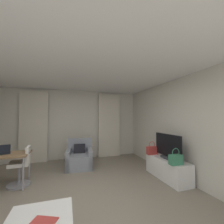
{
  "coord_description": "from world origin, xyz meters",
  "views": [
    {
      "loc": [
        -0.28,
        -2.68,
        1.56
      ],
      "look_at": [
        0.93,
        1.13,
        1.72
      ],
      "focal_mm": 22.89,
      "sensor_mm": 36.0,
      "label": 1
    }
  ],
  "objects_px": {
    "desk_chair": "(21,168)",
    "handbag_primary": "(152,150)",
    "handbag_secondary": "(176,159)",
    "magazine_open": "(43,223)",
    "laptop": "(2,152)",
    "tv_flatscreen": "(168,147)",
    "tv_console": "(167,168)",
    "armchair": "(79,158)"
  },
  "relations": [
    {
      "from": "armchair",
      "to": "handbag_secondary",
      "type": "distance_m",
      "value": 2.83
    },
    {
      "from": "handbag_secondary",
      "to": "magazine_open",
      "type": "bearing_deg",
      "value": -161.87
    },
    {
      "from": "magazine_open",
      "to": "laptop",
      "type": "bearing_deg",
      "value": 119.56
    },
    {
      "from": "armchair",
      "to": "tv_console",
      "type": "height_order",
      "value": "armchair"
    },
    {
      "from": "desk_chair",
      "to": "handbag_primary",
      "type": "xyz_separation_m",
      "value": [
        3.34,
        -0.24,
        0.24
      ]
    },
    {
      "from": "handbag_secondary",
      "to": "armchair",
      "type": "bearing_deg",
      "value": 133.82
    },
    {
      "from": "laptop",
      "to": "magazine_open",
      "type": "height_order",
      "value": "laptop"
    },
    {
      "from": "tv_flatscreen",
      "to": "desk_chair",
      "type": "bearing_deg",
      "value": 167.92
    },
    {
      "from": "laptop",
      "to": "tv_flatscreen",
      "type": "relative_size",
      "value": 0.4
    },
    {
      "from": "desk_chair",
      "to": "tv_flatscreen",
      "type": "bearing_deg",
      "value": -12.08
    },
    {
      "from": "tv_console",
      "to": "armchair",
      "type": "bearing_deg",
      "value": 143.46
    },
    {
      "from": "tv_console",
      "to": "handbag_primary",
      "type": "distance_m",
      "value": 0.61
    },
    {
      "from": "armchair",
      "to": "tv_console",
      "type": "relative_size",
      "value": 0.75
    },
    {
      "from": "armchair",
      "to": "tv_flatscreen",
      "type": "height_order",
      "value": "tv_flatscreen"
    },
    {
      "from": "tv_console",
      "to": "handbag_secondary",
      "type": "bearing_deg",
      "value": -106.53
    },
    {
      "from": "tv_flatscreen",
      "to": "handbag_primary",
      "type": "height_order",
      "value": "tv_flatscreen"
    },
    {
      "from": "laptop",
      "to": "handbag_secondary",
      "type": "bearing_deg",
      "value": -17.28
    },
    {
      "from": "desk_chair",
      "to": "tv_console",
      "type": "bearing_deg",
      "value": -11.48
    },
    {
      "from": "armchair",
      "to": "laptop",
      "type": "height_order",
      "value": "laptop"
    },
    {
      "from": "handbag_secondary",
      "to": "handbag_primary",
      "type": "bearing_deg",
      "value": 89.65
    },
    {
      "from": "laptop",
      "to": "handbag_secondary",
      "type": "relative_size",
      "value": 1.02
    },
    {
      "from": "armchair",
      "to": "handbag_primary",
      "type": "bearing_deg",
      "value": -28.97
    },
    {
      "from": "handbag_primary",
      "to": "laptop",
      "type": "bearing_deg",
      "value": 176.8
    },
    {
      "from": "handbag_primary",
      "to": "handbag_secondary",
      "type": "relative_size",
      "value": 1.0
    },
    {
      "from": "magazine_open",
      "to": "tv_console",
      "type": "bearing_deg",
      "value": 25.95
    },
    {
      "from": "magazine_open",
      "to": "tv_flatscreen",
      "type": "height_order",
      "value": "tv_flatscreen"
    },
    {
      "from": "tv_flatscreen",
      "to": "laptop",
      "type": "bearing_deg",
      "value": 169.52
    },
    {
      "from": "desk_chair",
      "to": "magazine_open",
      "type": "relative_size",
      "value": 2.61
    },
    {
      "from": "desk_chair",
      "to": "handbag_primary",
      "type": "bearing_deg",
      "value": -4.1
    },
    {
      "from": "magazine_open",
      "to": "tv_console",
      "type": "height_order",
      "value": "tv_console"
    },
    {
      "from": "desk_chair",
      "to": "handbag_primary",
      "type": "relative_size",
      "value": 2.39
    },
    {
      "from": "tv_console",
      "to": "tv_flatscreen",
      "type": "xyz_separation_m",
      "value": [
        0.0,
        -0.04,
        0.54
      ]
    },
    {
      "from": "tv_console",
      "to": "tv_flatscreen",
      "type": "height_order",
      "value": "tv_flatscreen"
    },
    {
      "from": "tv_flatscreen",
      "to": "handbag_secondary",
      "type": "height_order",
      "value": "tv_flatscreen"
    },
    {
      "from": "magazine_open",
      "to": "tv_flatscreen",
      "type": "relative_size",
      "value": 0.36
    },
    {
      "from": "tv_flatscreen",
      "to": "handbag_secondary",
      "type": "xyz_separation_m",
      "value": [
        -0.14,
        -0.44,
        -0.17
      ]
    },
    {
      "from": "armchair",
      "to": "desk_chair",
      "type": "height_order",
      "value": "desk_chair"
    },
    {
      "from": "tv_flatscreen",
      "to": "handbag_primary",
      "type": "relative_size",
      "value": 2.54
    },
    {
      "from": "laptop",
      "to": "magazine_open",
      "type": "relative_size",
      "value": 1.11
    },
    {
      "from": "magazine_open",
      "to": "tv_console",
      "type": "xyz_separation_m",
      "value": [
        2.72,
        1.32,
        -0.13
      ]
    },
    {
      "from": "handbag_primary",
      "to": "armchair",
      "type": "bearing_deg",
      "value": 151.03
    },
    {
      "from": "laptop",
      "to": "tv_flatscreen",
      "type": "distance_m",
      "value": 3.92
    }
  ]
}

